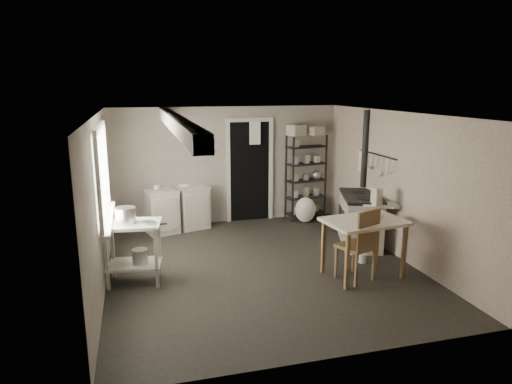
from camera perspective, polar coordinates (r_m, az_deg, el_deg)
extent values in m
plane|color=black|center=(7.03, 0.64, -9.30)|extent=(5.00, 5.00, 0.00)
plane|color=beige|center=(6.52, 0.69, 9.75)|extent=(5.00, 5.00, 0.00)
cube|color=#9D9286|center=(9.07, -3.60, 3.35)|extent=(4.50, 0.02, 2.30)
cube|color=#9D9286|center=(4.43, 9.50, -7.32)|extent=(4.50, 0.02, 2.30)
cube|color=#9D9286|center=(6.47, -18.92, -1.32)|extent=(0.02, 5.00, 2.30)
cube|color=#9D9286|center=(7.59, 17.25, 0.87)|extent=(0.02, 5.00, 2.30)
cylinder|color=silver|center=(6.43, -15.97, -3.14)|extent=(0.36, 0.36, 0.30)
cylinder|color=silver|center=(6.34, -13.25, -4.04)|extent=(0.19, 0.19, 0.10)
cylinder|color=silver|center=(6.53, -14.29, -7.91)|extent=(0.28, 0.28, 0.23)
imported|color=silver|center=(8.67, -9.11, 1.43)|extent=(0.32, 0.32, 0.07)
imported|color=silver|center=(8.57, -12.36, 1.25)|extent=(0.14, 0.14, 0.09)
imported|color=silver|center=(9.17, 4.75, 4.84)|extent=(0.11, 0.11, 0.20)
cube|color=beige|center=(9.14, 5.08, 8.84)|extent=(0.39, 0.37, 0.21)
cube|color=beige|center=(9.26, 7.53, 8.71)|extent=(0.31, 0.30, 0.16)
cube|color=beige|center=(7.37, 14.86, -0.44)|extent=(0.11, 0.19, 0.28)
imported|color=silver|center=(6.67, 15.23, -3.66)|extent=(0.12, 0.12, 0.10)
ellipsoid|color=white|center=(9.23, 6.19, -2.32)|extent=(0.43, 0.37, 0.51)
cylinder|color=silver|center=(7.35, 13.16, -8.04)|extent=(0.15, 0.15, 0.14)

